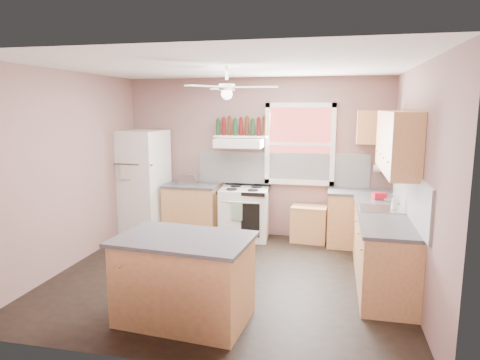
% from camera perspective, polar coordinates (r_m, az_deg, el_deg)
% --- Properties ---
extents(floor, '(4.50, 4.50, 0.00)m').
position_cam_1_polar(floor, '(5.79, -1.65, -12.75)').
color(floor, black).
rests_on(floor, ground).
extents(ceiling, '(4.50, 4.50, 0.00)m').
position_cam_1_polar(ceiling, '(5.37, -1.79, 14.92)').
color(ceiling, white).
rests_on(ceiling, ground).
extents(wall_back, '(4.50, 0.05, 2.70)m').
position_cam_1_polar(wall_back, '(7.38, 2.14, 3.01)').
color(wall_back, '#83605A').
rests_on(wall_back, ground).
extents(wall_right, '(0.05, 4.00, 2.70)m').
position_cam_1_polar(wall_right, '(5.34, 22.66, -0.33)').
color(wall_right, '#83605A').
rests_on(wall_right, ground).
extents(wall_left, '(0.05, 4.00, 2.70)m').
position_cam_1_polar(wall_left, '(6.36, -22.00, 1.22)').
color(wall_left, '#83605A').
rests_on(wall_left, ground).
extents(backsplash_back, '(2.90, 0.03, 0.55)m').
position_cam_1_polar(backsplash_back, '(7.30, 5.55, 1.51)').
color(backsplash_back, white).
rests_on(backsplash_back, wall_back).
extents(backsplash_right, '(0.03, 2.60, 0.55)m').
position_cam_1_polar(backsplash_right, '(5.66, 21.63, -1.54)').
color(backsplash_right, white).
rests_on(backsplash_right, wall_right).
extents(window_view, '(1.00, 0.02, 1.20)m').
position_cam_1_polar(window_view, '(7.21, 7.98, 4.77)').
color(window_view, maroon).
rests_on(window_view, wall_back).
extents(window_frame, '(1.16, 0.07, 1.36)m').
position_cam_1_polar(window_frame, '(7.19, 7.96, 4.75)').
color(window_frame, white).
rests_on(window_frame, wall_back).
extents(refrigerator, '(0.85, 0.83, 1.81)m').
position_cam_1_polar(refrigerator, '(7.64, -12.96, -0.36)').
color(refrigerator, white).
rests_on(refrigerator, floor).
extents(base_cabinet_left, '(0.90, 0.60, 0.86)m').
position_cam_1_polar(base_cabinet_left, '(7.50, -6.37, -4.08)').
color(base_cabinet_left, '#AB7847').
rests_on(base_cabinet_left, floor).
extents(counter_left, '(0.92, 0.62, 0.04)m').
position_cam_1_polar(counter_left, '(7.40, -6.44, -0.70)').
color(counter_left, '#434345').
rests_on(counter_left, base_cabinet_left).
extents(toaster, '(0.29, 0.18, 0.18)m').
position_cam_1_polar(toaster, '(7.36, -6.98, 0.09)').
color(toaster, silver).
rests_on(toaster, counter_left).
extents(stove, '(0.85, 0.71, 0.86)m').
position_cam_1_polar(stove, '(7.26, 0.57, -4.49)').
color(stove, white).
rests_on(stove, floor).
extents(range_hood, '(0.78, 0.50, 0.14)m').
position_cam_1_polar(range_hood, '(7.13, -0.07, 4.96)').
color(range_hood, white).
rests_on(range_hood, wall_back).
extents(bottle_shelf, '(0.90, 0.26, 0.03)m').
position_cam_1_polar(bottle_shelf, '(7.24, 0.14, 5.83)').
color(bottle_shelf, white).
rests_on(bottle_shelf, range_hood).
extents(cart, '(0.59, 0.42, 0.57)m').
position_cam_1_polar(cart, '(7.21, 9.16, -5.91)').
color(cart, '#AB7847').
rests_on(cart, floor).
extents(base_cabinet_corner, '(1.00, 0.60, 0.86)m').
position_cam_1_polar(base_cabinet_corner, '(7.13, 15.64, -5.13)').
color(base_cabinet_corner, '#AB7847').
rests_on(base_cabinet_corner, floor).
extents(base_cabinet_right, '(0.60, 2.20, 0.86)m').
position_cam_1_polar(base_cabinet_right, '(5.80, 18.35, -8.68)').
color(base_cabinet_right, '#AB7847').
rests_on(base_cabinet_right, floor).
extents(counter_corner, '(1.02, 0.62, 0.04)m').
position_cam_1_polar(counter_corner, '(7.03, 15.81, -1.58)').
color(counter_corner, '#434345').
rests_on(counter_corner, base_cabinet_corner).
extents(counter_right, '(0.62, 2.22, 0.04)m').
position_cam_1_polar(counter_right, '(5.68, 18.50, -4.36)').
color(counter_right, '#434345').
rests_on(counter_right, base_cabinet_right).
extents(sink, '(0.55, 0.45, 0.03)m').
position_cam_1_polar(sink, '(5.87, 18.31, -3.75)').
color(sink, silver).
rests_on(sink, counter_right).
extents(faucet, '(0.03, 0.03, 0.14)m').
position_cam_1_polar(faucet, '(5.87, 19.90, -3.09)').
color(faucet, silver).
rests_on(faucet, sink).
extents(upper_cabinet_right, '(0.33, 1.80, 0.76)m').
position_cam_1_polar(upper_cabinet_right, '(5.75, 20.17, 4.82)').
color(upper_cabinet_right, '#AB7847').
rests_on(upper_cabinet_right, wall_right).
extents(upper_cabinet_corner, '(0.60, 0.33, 0.52)m').
position_cam_1_polar(upper_cabinet_corner, '(7.05, 17.77, 6.73)').
color(upper_cabinet_corner, '#AB7847').
rests_on(upper_cabinet_corner, wall_back).
extents(paper_towel, '(0.26, 0.12, 0.12)m').
position_cam_1_polar(paper_towel, '(7.15, 18.44, 1.49)').
color(paper_towel, white).
rests_on(paper_towel, wall_back).
extents(island, '(1.37, 0.94, 0.86)m').
position_cam_1_polar(island, '(4.60, -7.42, -13.15)').
color(island, '#AB7847').
rests_on(island, floor).
extents(island_top, '(1.45, 1.02, 0.04)m').
position_cam_1_polar(island_top, '(4.45, -7.55, -7.80)').
color(island_top, '#434345').
rests_on(island_top, island).
extents(ceiling_fan_hub, '(0.20, 0.20, 0.08)m').
position_cam_1_polar(ceiling_fan_hub, '(5.35, -1.78, 12.26)').
color(ceiling_fan_hub, white).
rests_on(ceiling_fan_hub, ceiling).
extents(soap_bottle, '(0.09, 0.09, 0.21)m').
position_cam_1_polar(soap_bottle, '(5.85, 19.91, -2.79)').
color(soap_bottle, silver).
rests_on(soap_bottle, counter_right).
extents(red_caddy, '(0.21, 0.17, 0.10)m').
position_cam_1_polar(red_caddy, '(6.46, 18.06, -2.03)').
color(red_caddy, red).
rests_on(red_caddy, counter_right).
extents(wine_bottles, '(0.86, 0.06, 0.31)m').
position_cam_1_polar(wine_bottles, '(7.23, 0.17, 7.10)').
color(wine_bottles, '#143819').
rests_on(wine_bottles, bottle_shelf).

